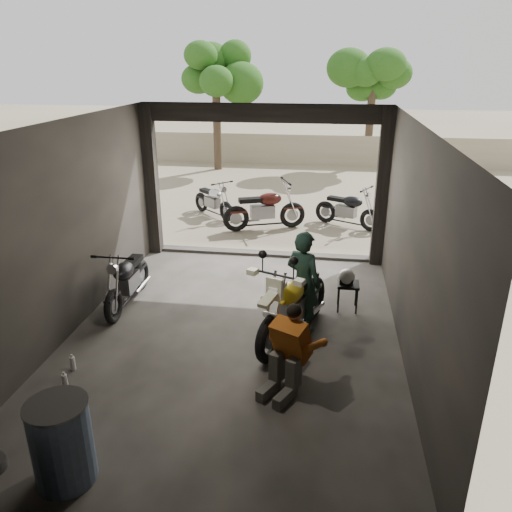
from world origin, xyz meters
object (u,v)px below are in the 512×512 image
(mechanic, at_px, (286,353))
(sign_post, at_px, (439,179))
(main_bike, at_px, (294,300))
(left_bike, at_px, (127,276))
(outside_bike_c, at_px, (348,206))
(rider, at_px, (303,282))
(helmet, at_px, (346,277))
(oil_drum, at_px, (62,444))
(outside_bike_b, at_px, (265,206))
(stool, at_px, (348,287))
(outside_bike_a, at_px, (213,198))

(mechanic, bearing_deg, sign_post, 91.79)
(main_bike, bearing_deg, left_bike, -171.65)
(outside_bike_c, height_order, sign_post, sign_post)
(mechanic, bearing_deg, outside_bike_c, 109.53)
(outside_bike_c, xyz_separation_m, rider, (-0.82, -5.44, 0.28))
(helmet, distance_m, sign_post, 4.18)
(helmet, bearing_deg, oil_drum, -127.68)
(sign_post, bearing_deg, main_bike, -127.96)
(outside_bike_b, xyz_separation_m, mechanic, (1.12, -6.53, -0.05))
(main_bike, bearing_deg, stool, 73.11)
(helmet, bearing_deg, stool, 38.82)
(oil_drum, bearing_deg, outside_bike_c, 71.35)
(main_bike, xyz_separation_m, outside_bike_c, (0.94, 5.70, -0.11))
(outside_bike_c, relative_size, rider, 0.97)
(main_bike, bearing_deg, oil_drum, -101.30)
(outside_bike_c, bearing_deg, helmet, -154.29)
(main_bike, distance_m, oil_drum, 3.74)
(outside_bike_a, bearing_deg, outside_bike_b, -78.21)
(oil_drum, bearing_deg, stool, 55.42)
(mechanic, bearing_deg, rider, 113.02)
(outside_bike_c, bearing_deg, oil_drum, -171.17)
(outside_bike_b, xyz_separation_m, outside_bike_c, (2.06, 0.53, -0.08))
(mechanic, bearing_deg, oil_drum, -112.06)
(mechanic, bearing_deg, main_bike, 117.21)
(outside_bike_a, height_order, sign_post, sign_post)
(outside_bike_a, distance_m, sign_post, 5.75)
(mechanic, xyz_separation_m, stool, (0.83, 2.41, -0.15))
(mechanic, distance_m, oil_drum, 2.70)
(main_bike, distance_m, sign_post, 5.42)
(outside_bike_b, bearing_deg, rider, 172.89)
(rider, bearing_deg, helmet, -101.79)
(left_bike, relative_size, oil_drum, 1.74)
(left_bike, relative_size, rider, 0.98)
(outside_bike_a, bearing_deg, sign_post, -62.81)
(outside_bike_a, distance_m, outside_bike_c, 3.61)
(stool, relative_size, oil_drum, 0.54)
(helmet, bearing_deg, outside_bike_a, 120.82)
(outside_bike_c, xyz_separation_m, helmet, (-0.14, -4.69, 0.10))
(mechanic, relative_size, oil_drum, 1.24)
(outside_bike_c, bearing_deg, rider, -161.12)
(mechanic, xyz_separation_m, sign_post, (2.80, 5.92, 0.98))
(left_bike, bearing_deg, main_bike, -14.03)
(helmet, height_order, oil_drum, oil_drum)
(stool, height_order, sign_post, sign_post)
(main_bike, xyz_separation_m, left_bike, (-2.91, 0.70, -0.11))
(outside_bike_c, distance_m, stool, 4.66)
(stool, height_order, helmet, helmet)
(outside_bike_b, height_order, helmet, outside_bike_b)
(outside_bike_c, distance_m, sign_post, 2.41)
(outside_bike_a, height_order, mechanic, mechanic)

